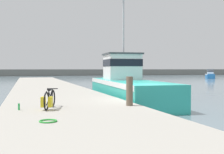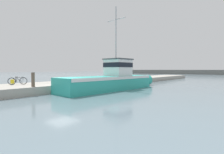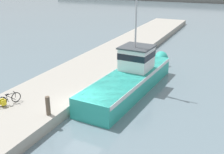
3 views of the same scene
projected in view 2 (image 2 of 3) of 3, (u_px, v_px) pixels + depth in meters
ground_plane at (62, 94)px, 15.88m from camera, size 320.00×320.00×0.00m
dock_pier at (41, 87)px, 18.25m from camera, size 5.81×80.00×0.75m
fishing_boat_main at (113, 79)px, 19.61m from camera, size 3.73×14.36×9.36m
bicycle_touring at (16, 81)px, 17.29m from camera, size 0.75×1.67×0.78m
mooring_post at (33, 80)px, 15.17m from camera, size 0.29×0.29×1.25m
water_bottle_on_curb at (12, 83)px, 18.05m from camera, size 0.07×0.07×0.26m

